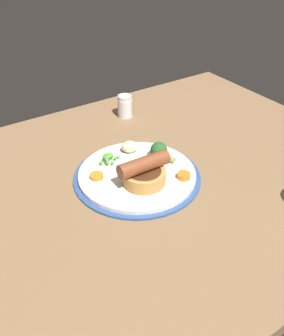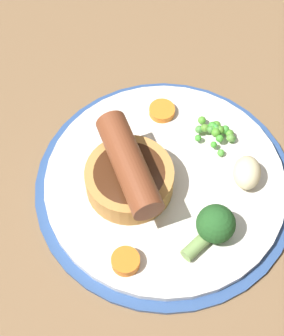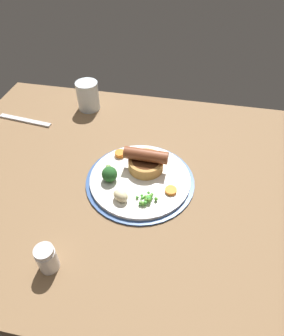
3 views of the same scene
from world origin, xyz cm
name	(u,v)px [view 1 (image 1 of 3)]	position (x,y,z in cm)	size (l,w,h in cm)	color
dining_table	(142,184)	(0.00, 0.00, 1.50)	(110.00, 80.00, 3.00)	brown
dinner_plate	(137,175)	(-0.71, 0.89, 3.57)	(27.59, 27.59, 1.40)	#2D4C84
sausage_pudding	(144,173)	(-1.45, -2.81, 6.82)	(11.16, 9.06, 6.05)	#BC8442
pea_pile	(108,157)	(-3.77, 8.14, 5.42)	(5.30, 4.28, 1.79)	#51A02E
broccoli_floret_far	(160,151)	(6.62, 2.82, 6.23)	(4.11, 6.03, 3.88)	#235623
potato_chunk_0	(130,147)	(2.30, 8.68, 5.82)	(3.78, 2.87, 2.83)	beige
carrot_slice_1	(97,176)	(-8.89, 3.97, 4.81)	(2.91, 2.91, 0.82)	orange
carrot_slice_2	(184,176)	(6.35, -6.26, 4.98)	(2.78, 2.78, 1.15)	orange
salt_shaker	(125,106)	(12.26, 27.13, 6.05)	(3.98, 3.98, 6.19)	silver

